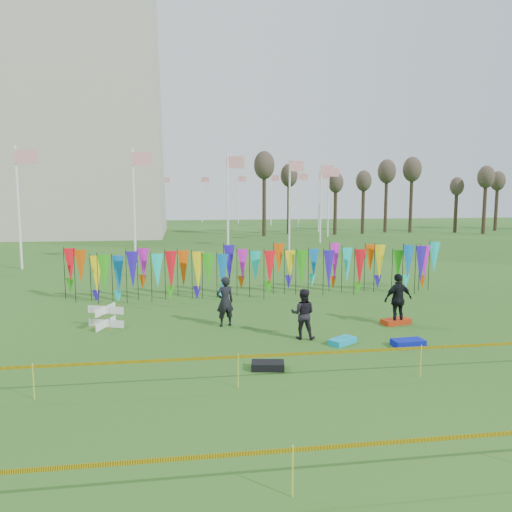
{
  "coord_description": "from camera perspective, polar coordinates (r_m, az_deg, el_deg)",
  "views": [
    {
      "loc": [
        -3.53,
        -14.45,
        4.96
      ],
      "look_at": [
        -0.47,
        6.0,
        2.36
      ],
      "focal_mm": 35.0,
      "sensor_mm": 36.0,
      "label": 1
    }
  ],
  "objects": [
    {
      "name": "ground",
      "position": [
        15.67,
        5.05,
        -11.29
      ],
      "size": [
        160.0,
        160.0,
        0.0
      ],
      "primitive_type": "plane",
      "color": "#235116",
      "rests_on": "ground"
    },
    {
      "name": "flagpole_ring",
      "position": [
        63.33,
        -18.12,
        5.95
      ],
      "size": [
        57.4,
        56.16,
        8.0
      ],
      "color": "white",
      "rests_on": "ground"
    },
    {
      "name": "banner_row",
      "position": [
        24.07,
        0.69,
        -1.18
      ],
      "size": [
        18.64,
        0.64,
        2.34
      ],
      "color": "black",
      "rests_on": "ground"
    },
    {
      "name": "caution_tape_near",
      "position": [
        13.32,
        6.43,
        -11.15
      ],
      "size": [
        26.0,
        0.02,
        0.9
      ],
      "color": "#E6B704",
      "rests_on": "ground"
    },
    {
      "name": "caution_tape_far",
      "position": [
        9.17,
        14.59,
        -20.18
      ],
      "size": [
        26.0,
        0.02,
        0.9
      ],
      "color": "#E6B704",
      "rests_on": "ground"
    },
    {
      "name": "tree_line",
      "position": [
        68.41,
        23.0,
        7.62
      ],
      "size": [
        53.92,
        1.92,
        7.84
      ],
      "color": "#372B1B",
      "rests_on": "ground"
    },
    {
      "name": "box_kite",
      "position": [
        19.46,
        -16.79,
        -6.65
      ],
      "size": [
        0.74,
        0.74,
        0.82
      ],
      "rotation": [
        0.0,
        0.0,
        -0.37
      ],
      "color": "red",
      "rests_on": "ground"
    },
    {
      "name": "person_left",
      "position": [
        18.75,
        -3.57,
        -5.2
      ],
      "size": [
        0.8,
        0.68,
        1.88
      ],
      "primitive_type": "imported",
      "rotation": [
        0.0,
        0.0,
        3.43
      ],
      "color": "black",
      "rests_on": "ground"
    },
    {
      "name": "person_mid",
      "position": [
        17.23,
        5.39,
        -6.59
      ],
      "size": [
        0.96,
        0.75,
        1.73
      ],
      "primitive_type": "imported",
      "rotation": [
        0.0,
        0.0,
        2.83
      ],
      "color": "black",
      "rests_on": "ground"
    },
    {
      "name": "person_right",
      "position": [
        19.61,
        15.94,
        -4.8
      ],
      "size": [
        1.25,
        0.84,
        1.97
      ],
      "primitive_type": "imported",
      "rotation": [
        0.0,
        0.0,
        3.31
      ],
      "color": "black",
      "rests_on": "ground"
    },
    {
      "name": "kite_bag_turquoise",
      "position": [
        17.0,
        9.85,
        -9.55
      ],
      "size": [
        1.07,
        0.94,
        0.19
      ],
      "primitive_type": "cube",
      "rotation": [
        0.0,
        0.0,
        0.6
      ],
      "color": "#0EA7D3",
      "rests_on": "ground"
    },
    {
      "name": "kite_bag_blue",
      "position": [
        17.26,
        16.99,
        -9.47
      ],
      "size": [
        1.07,
        0.62,
        0.22
      ],
      "primitive_type": "cube",
      "rotation": [
        0.0,
        0.0,
        0.07
      ],
      "color": "#0A17A8",
      "rests_on": "ground"
    },
    {
      "name": "kite_bag_red",
      "position": [
        19.92,
        15.71,
        -7.21
      ],
      "size": [
        1.2,
        0.77,
        0.2
      ],
      "primitive_type": "cube",
      "rotation": [
        0.0,
        0.0,
        0.26
      ],
      "color": "#B62D0C",
      "rests_on": "ground"
    },
    {
      "name": "kite_bag_black",
      "position": [
        14.47,
        1.36,
        -12.41
      ],
      "size": [
        1.0,
        0.68,
        0.21
      ],
      "primitive_type": "cube",
      "rotation": [
        0.0,
        0.0,
        -0.16
      ],
      "color": "black",
      "rests_on": "ground"
    }
  ]
}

